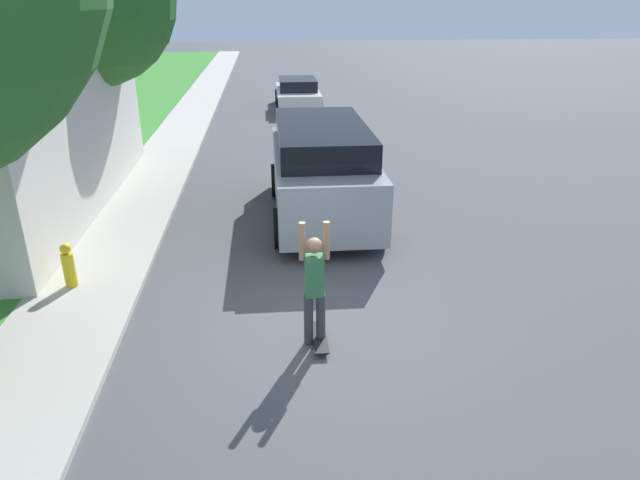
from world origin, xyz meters
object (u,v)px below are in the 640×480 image
car_down_street (298,94)px  skateboard (320,337)px  suv_parked (322,169)px  fire_hydrant (69,266)px  skateboarder (314,284)px

car_down_street → skateboard: (-0.73, -18.37, -0.56)m
suv_parked → car_down_street: 13.34m
suv_parked → fire_hydrant: suv_parked is taller
suv_parked → fire_hydrant: bearing=-145.1°
car_down_street → skateboard: 18.40m
car_down_street → skateboard: car_down_street is taller
car_down_street → skateboarder: size_ratio=2.37×
car_down_street → skateboarder: bearing=-92.5°
skateboarder → fire_hydrant: 4.37m
suv_parked → skateboarder: size_ratio=2.75×
suv_parked → fire_hydrant: 5.50m
skateboarder → skateboard: skateboarder is taller
skateboarder → car_down_street: bearing=87.5°
skateboard → skateboarder: bearing=-175.3°
skateboarder → fire_hydrant: skateboarder is taller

